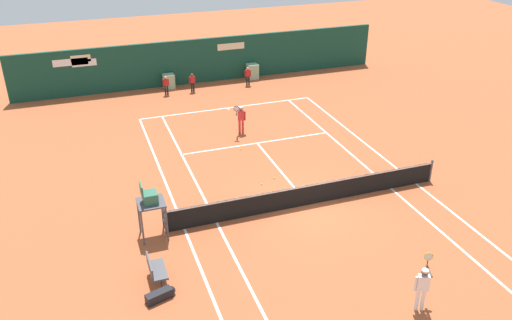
# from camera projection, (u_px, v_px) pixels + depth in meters

# --- Properties ---
(ground_plane) EXTENTS (80.00, 80.00, 0.01)m
(ground_plane) POSITION_uv_depth(u_px,v_px,m) (303.00, 198.00, 22.46)
(ground_plane) COLOR #A8512D
(tennis_net) EXTENTS (12.10, 0.10, 1.07)m
(tennis_net) POSITION_uv_depth(u_px,v_px,m) (309.00, 194.00, 21.75)
(tennis_net) COLOR #4C4C51
(tennis_net) RESTS_ON ground_plane
(sponsor_back_wall) EXTENTS (25.00, 1.02, 2.98)m
(sponsor_back_wall) POSITION_uv_depth(u_px,v_px,m) (205.00, 61.00, 35.55)
(sponsor_back_wall) COLOR #144233
(sponsor_back_wall) RESTS_ON ground_plane
(umpire_chair) EXTENTS (1.00, 1.00, 2.32)m
(umpire_chair) POSITION_uv_depth(u_px,v_px,m) (150.00, 201.00, 19.28)
(umpire_chair) COLOR #47474C
(umpire_chair) RESTS_ON ground_plane
(player_bench) EXTENTS (0.54, 1.13, 0.88)m
(player_bench) POSITION_uv_depth(u_px,v_px,m) (155.00, 269.00, 17.46)
(player_bench) COLOR #38383D
(player_bench) RESTS_ON ground_plane
(equipment_bag) EXTENTS (1.01, 0.53, 0.32)m
(equipment_bag) POSITION_uv_depth(u_px,v_px,m) (162.00, 295.00, 16.84)
(equipment_bag) COLOR black
(equipment_bag) RESTS_ON ground_plane
(player_on_baseline) EXTENTS (0.76, 0.62, 1.76)m
(player_on_baseline) POSITION_uv_depth(u_px,v_px,m) (241.00, 117.00, 28.08)
(player_on_baseline) COLOR red
(player_on_baseline) RESTS_ON ground_plane
(player_near_side) EXTENTS (0.79, 0.64, 1.81)m
(player_near_side) POSITION_uv_depth(u_px,v_px,m) (423.00, 285.00, 16.06)
(player_near_side) COLOR white
(player_near_side) RESTS_ON ground_plane
(ball_kid_left_post) EXTENTS (0.41, 0.20, 1.24)m
(ball_kid_left_post) POSITION_uv_depth(u_px,v_px,m) (192.00, 81.00, 34.02)
(ball_kid_left_post) COLOR black
(ball_kid_left_post) RESTS_ON ground_plane
(ball_kid_centre_post) EXTENTS (0.42, 0.21, 1.27)m
(ball_kid_centre_post) POSITION_uv_depth(u_px,v_px,m) (248.00, 75.00, 35.14)
(ball_kid_centre_post) COLOR black
(ball_kid_centre_post) RESTS_ON ground_plane
(ball_kid_right_post) EXTENTS (0.42, 0.19, 1.25)m
(ball_kid_right_post) POSITION_uv_depth(u_px,v_px,m) (166.00, 84.00, 33.50)
(ball_kid_right_post) COLOR black
(ball_kid_right_post) RESTS_ON ground_plane
(tennis_ball_mid_court) EXTENTS (0.07, 0.07, 0.07)m
(tennis_ball_mid_court) POSITION_uv_depth(u_px,v_px,m) (261.00, 184.00, 23.47)
(tennis_ball_mid_court) COLOR #CCE033
(tennis_ball_mid_court) RESTS_ON ground_plane
(tennis_ball_near_service_line) EXTENTS (0.07, 0.07, 0.07)m
(tennis_ball_near_service_line) POSITION_uv_depth(u_px,v_px,m) (274.00, 178.00, 23.95)
(tennis_ball_near_service_line) COLOR #CCE033
(tennis_ball_near_service_line) RESTS_ON ground_plane
(tennis_ball_by_sideline) EXTENTS (0.07, 0.07, 0.07)m
(tennis_ball_by_sideline) POSITION_uv_depth(u_px,v_px,m) (241.00, 149.00, 26.62)
(tennis_ball_by_sideline) COLOR #CCE033
(tennis_ball_by_sideline) RESTS_ON ground_plane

